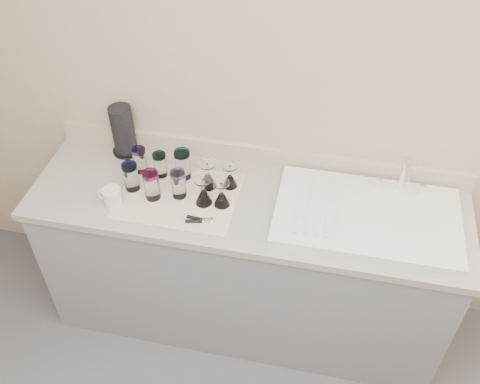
% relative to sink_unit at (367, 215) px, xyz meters
% --- Properties ---
extents(room_envelope, '(3.54, 3.50, 2.52)m').
position_rel_sink_unit_xyz_m(room_envelope, '(-0.55, -1.20, 0.64)').
color(room_envelope, '#4E4E53').
rests_on(room_envelope, ground).
extents(counter_unit, '(2.06, 0.62, 0.90)m').
position_rel_sink_unit_xyz_m(counter_unit, '(-0.55, -0.00, -0.47)').
color(counter_unit, slate).
rests_on(counter_unit, ground).
extents(sink_unit, '(0.82, 0.50, 0.22)m').
position_rel_sink_unit_xyz_m(sink_unit, '(0.00, 0.00, 0.00)').
color(sink_unit, white).
rests_on(sink_unit, counter_unit).
extents(dish_towel, '(0.55, 0.42, 0.01)m').
position_rel_sink_unit_xyz_m(dish_towel, '(-0.87, -0.04, -0.02)').
color(dish_towel, white).
rests_on(dish_towel, counter_unit).
extents(tumbler_teal, '(0.07, 0.07, 0.13)m').
position_rel_sink_unit_xyz_m(tumbler_teal, '(-1.10, 0.09, 0.06)').
color(tumbler_teal, white).
rests_on(tumbler_teal, dish_towel).
extents(tumbler_cyan, '(0.07, 0.07, 0.13)m').
position_rel_sink_unit_xyz_m(tumbler_cyan, '(-1.00, 0.08, 0.05)').
color(tumbler_cyan, white).
rests_on(tumbler_cyan, dish_towel).
extents(tumbler_purple, '(0.08, 0.08, 0.15)m').
position_rel_sink_unit_xyz_m(tumbler_purple, '(-0.88, 0.09, 0.07)').
color(tumbler_purple, white).
rests_on(tumbler_purple, dish_towel).
extents(tumbler_magenta, '(0.07, 0.07, 0.15)m').
position_rel_sink_unit_xyz_m(tumbler_magenta, '(-1.10, -0.04, 0.06)').
color(tumbler_magenta, white).
rests_on(tumbler_magenta, dish_towel).
extents(tumbler_blue, '(0.07, 0.07, 0.15)m').
position_rel_sink_unit_xyz_m(tumbler_blue, '(-0.98, -0.07, 0.06)').
color(tumbler_blue, white).
rests_on(tumbler_blue, dish_towel).
extents(tumbler_lavender, '(0.07, 0.07, 0.14)m').
position_rel_sink_unit_xyz_m(tumbler_lavender, '(-0.87, -0.04, 0.06)').
color(tumbler_lavender, white).
rests_on(tumbler_lavender, dish_towel).
extents(goblet_back_left, '(0.08, 0.08, 0.14)m').
position_rel_sink_unit_xyz_m(goblet_back_left, '(-0.75, 0.05, 0.04)').
color(goblet_back_left, white).
rests_on(goblet_back_left, dish_towel).
extents(goblet_back_right, '(0.07, 0.07, 0.13)m').
position_rel_sink_unit_xyz_m(goblet_back_right, '(-0.65, 0.08, 0.03)').
color(goblet_back_right, white).
rests_on(goblet_back_right, dish_towel).
extents(goblet_front_left, '(0.08, 0.08, 0.14)m').
position_rel_sink_unit_xyz_m(goblet_front_left, '(-0.74, -0.06, 0.04)').
color(goblet_front_left, white).
rests_on(goblet_front_left, dish_towel).
extents(goblet_front_right, '(0.08, 0.08, 0.13)m').
position_rel_sink_unit_xyz_m(goblet_front_right, '(-0.66, -0.05, 0.03)').
color(goblet_front_right, white).
rests_on(goblet_front_right, dish_towel).
extents(can_opener, '(0.12, 0.05, 0.02)m').
position_rel_sink_unit_xyz_m(can_opener, '(-0.73, -0.18, -0.00)').
color(can_opener, silver).
rests_on(can_opener, dish_towel).
extents(white_mug, '(0.12, 0.09, 0.09)m').
position_rel_sink_unit_xyz_m(white_mug, '(-1.15, -0.15, 0.02)').
color(white_mug, silver).
rests_on(white_mug, counter_unit).
extents(paper_towel_roll, '(0.14, 0.14, 0.27)m').
position_rel_sink_unit_xyz_m(paper_towel_roll, '(-1.23, 0.23, 0.11)').
color(paper_towel_roll, black).
rests_on(paper_towel_roll, counter_unit).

